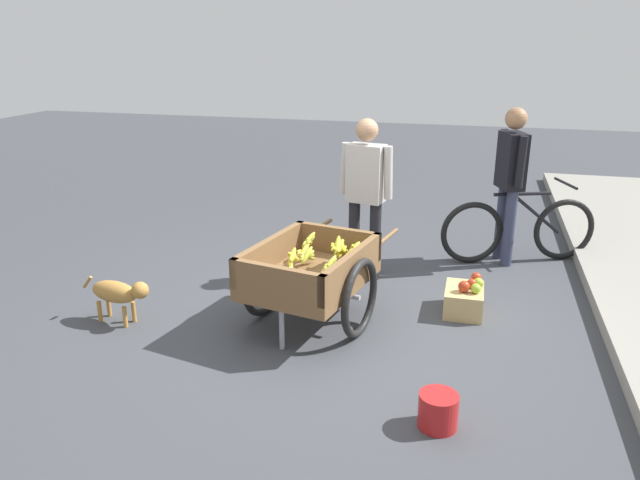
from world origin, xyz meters
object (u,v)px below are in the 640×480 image
object	(u,v)px
fruit_cart	(312,274)
dog	(118,293)
bicycle	(519,229)
apple_crate	(465,299)
plastic_bucket	(438,411)
cyclist_person	(511,172)
vendor_person	(366,186)

from	to	relation	value
fruit_cart	dog	distance (m)	1.60
bicycle	dog	bearing A→B (deg)	-54.21
fruit_cart	bicycle	size ratio (longest dim) A/B	1.12
apple_crate	fruit_cart	bearing A→B (deg)	-66.08
dog	plastic_bucket	bearing A→B (deg)	74.00
fruit_cart	cyclist_person	size ratio (longest dim) A/B	1.10
dog	cyclist_person	bearing A→B (deg)	126.38
cyclist_person	bicycle	bearing A→B (deg)	110.58
fruit_cart	cyclist_person	distance (m)	2.51
dog	plastic_bucket	world-z (taller)	dog
fruit_cart	plastic_bucket	size ratio (longest dim) A/B	7.27
vendor_person	apple_crate	world-z (taller)	vendor_person
bicycle	plastic_bucket	bearing A→B (deg)	-10.70
fruit_cart	apple_crate	world-z (taller)	fruit_cart
vendor_person	apple_crate	bearing A→B (deg)	59.77
fruit_cart	apple_crate	bearing A→B (deg)	113.92
vendor_person	cyclist_person	bearing A→B (deg)	120.36
bicycle	dog	size ratio (longest dim) A/B	2.35
cyclist_person	plastic_bucket	xyz separation A→B (m)	(3.05, -0.44, -0.85)
fruit_cart	vendor_person	xyz separation A→B (m)	(-1.12, 0.22, 0.48)
bicycle	dog	distance (m)	4.00
plastic_bucket	fruit_cart	bearing A→B (deg)	-135.88
vendor_person	dog	world-z (taller)	vendor_person
vendor_person	bicycle	size ratio (longest dim) A/B	0.99
vendor_person	dog	xyz separation A→B (m)	(1.50, -1.77, -0.65)
bicycle	plastic_bucket	distance (m)	3.17
apple_crate	bicycle	bearing A→B (deg)	161.02
fruit_cart	apple_crate	xyz separation A→B (m)	(-0.54, 1.21, -0.31)
bicycle	apple_crate	size ratio (longest dim) A/B	3.58
vendor_person	cyclist_person	size ratio (longest dim) A/B	0.97
dog	plastic_bucket	distance (m)	2.77
cyclist_person	apple_crate	size ratio (longest dim) A/B	3.65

